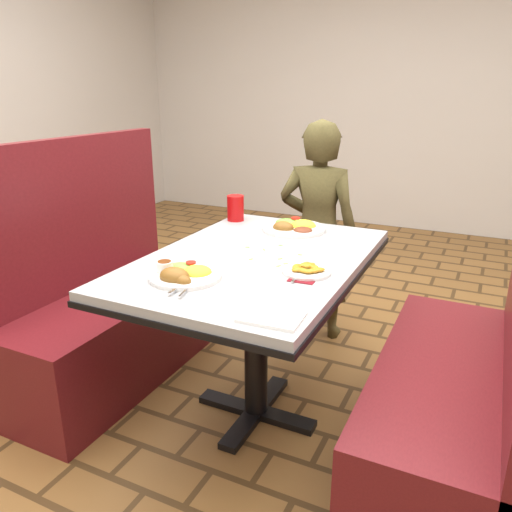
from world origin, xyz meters
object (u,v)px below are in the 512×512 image
Objects in this scene: diner_person at (317,232)px; near_dinner_plate at (183,271)px; booth_bench_right at (454,397)px; red_tumbler at (235,208)px; booth_bench_left at (111,314)px; plantain_plate at (306,270)px; dining_table at (256,278)px; far_dinner_plate at (294,225)px.

near_dinner_plate is at bearing 81.83° from diner_person.
near_dinner_plate is at bearing -160.24° from booth_bench_right.
red_tumbler is (-0.21, 0.80, 0.04)m from near_dinner_plate.
diner_person reaches higher than booth_bench_left.
diner_person is 7.01× the size of plantain_plate.
dining_table is at bearing 0.00° from booth_bench_left.
booth_bench_left is 6.81× the size of plantain_plate.
far_dinner_plate reaches higher than plantain_plate.
booth_bench_left is at bearing -152.02° from far_dinner_plate.
booth_bench_right is 9.44× the size of red_tumbler.
plantain_plate is 1.38× the size of red_tumbler.
booth_bench_right reaches higher than plantain_plate.
dining_table is 0.98× the size of diner_person.
booth_bench_left reaches higher than dining_table.
far_dinner_plate is at bearing 90.57° from diner_person.
red_tumbler is (-0.30, -0.42, 0.20)m from diner_person.
dining_table is at bearing 159.16° from plantain_plate.
dining_table is at bearing 69.45° from near_dinner_plate.
far_dinner_plate is at bearing 152.16° from booth_bench_right.
booth_bench_right is at bearing 0.00° from dining_table.
diner_person is at bearing 49.44° from booth_bench_left.
plantain_plate is at bearing -20.84° from dining_table.
diner_person is at bearing 92.68° from dining_table.
dining_table is 9.53× the size of red_tumbler.
diner_person is (-0.04, 0.88, -0.04)m from dining_table.
dining_table is at bearing -53.88° from red_tumbler.
red_tumbler is at bearing 157.80° from booth_bench_right.
booth_bench_left is 4.68× the size of near_dinner_plate.
red_tumbler reaches higher than dining_table.
dining_table is 0.89m from diner_person.
near_dinner_plate reaches higher than dining_table.
near_dinner_plate is at bearing -147.65° from plantain_plate.
booth_bench_left is 1.60m from booth_bench_right.
diner_person reaches higher than red_tumbler.
diner_person is at bearing 106.53° from plantain_plate.
dining_table is 0.86m from booth_bench_right.
diner_person reaches higher than near_dinner_plate.
plantain_plate is at bearing -64.09° from far_dinner_plate.
booth_bench_right is 6.81× the size of plantain_plate.
red_tumbler is at bearing 136.45° from plantain_plate.
far_dinner_plate is 1.68× the size of plantain_plate.
near_dinner_plate is 1.45× the size of plantain_plate.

